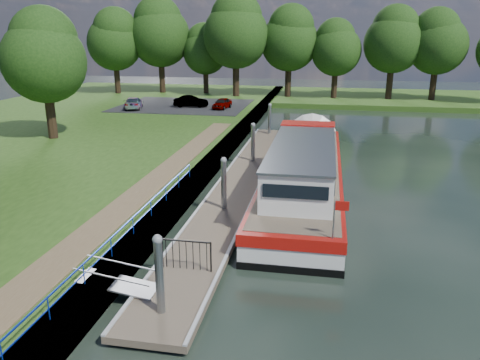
% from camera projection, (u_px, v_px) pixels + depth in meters
% --- Properties ---
extents(ground, '(160.00, 160.00, 0.00)m').
position_uv_depth(ground, '(167.00, 314.00, 14.85)').
color(ground, black).
rests_on(ground, ground).
extents(bank_edge, '(1.10, 90.00, 0.78)m').
position_uv_depth(bank_edge, '(206.00, 169.00, 29.25)').
color(bank_edge, '#473D2D').
rests_on(bank_edge, ground).
extents(far_bank, '(60.00, 18.00, 0.60)m').
position_uv_depth(far_bank, '(383.00, 98.00, 61.47)').
color(far_bank, '#264814').
rests_on(far_bank, ground).
extents(footpath, '(1.60, 40.00, 0.05)m').
position_uv_depth(footpath, '(134.00, 198.00, 22.88)').
color(footpath, brown).
rests_on(footpath, riverbank).
extents(carpark, '(14.00, 12.00, 0.06)m').
position_uv_depth(carpark, '(184.00, 105.00, 52.16)').
color(carpark, black).
rests_on(carpark, riverbank).
extents(blue_fence, '(0.04, 18.04, 0.72)m').
position_uv_depth(blue_fence, '(122.00, 232.00, 17.75)').
color(blue_fence, '#0C2DBF').
rests_on(blue_fence, riverbank).
extents(pontoon, '(2.50, 30.00, 0.56)m').
position_uv_depth(pontoon, '(241.00, 184.00, 26.99)').
color(pontoon, brown).
rests_on(pontoon, ground).
extents(mooring_piles, '(0.30, 27.30, 3.55)m').
position_uv_depth(mooring_piles, '(241.00, 166.00, 26.67)').
color(mooring_piles, gray).
rests_on(mooring_piles, ground).
extents(gangway, '(2.58, 1.00, 0.92)m').
position_uv_depth(gangway, '(118.00, 283.00, 15.46)').
color(gangway, '#A5A8AD').
rests_on(gangway, ground).
extents(gate_panel, '(1.85, 0.05, 1.15)m').
position_uv_depth(gate_panel, '(186.00, 251.00, 16.57)').
color(gate_panel, black).
rests_on(gate_panel, ground).
extents(barge, '(4.36, 21.15, 4.78)m').
position_uv_depth(barge, '(305.00, 169.00, 26.74)').
color(barge, black).
rests_on(barge, ground).
extents(horizon_trees, '(54.38, 10.03, 12.87)m').
position_uv_depth(horizon_trees, '(279.00, 38.00, 58.41)').
color(horizon_trees, '#332316').
rests_on(horizon_trees, ground).
extents(bank_tree_a, '(6.12, 6.12, 9.72)m').
position_uv_depth(bank_tree_a, '(44.00, 54.00, 34.35)').
color(bank_tree_a, '#332316').
rests_on(bank_tree_a, riverbank).
extents(car_a, '(1.78, 3.43, 1.11)m').
position_uv_depth(car_a, '(222.00, 103.00, 49.59)').
color(car_a, '#999999').
rests_on(car_a, carpark).
extents(car_b, '(3.82, 1.77, 1.21)m').
position_uv_depth(car_b, '(191.00, 101.00, 50.67)').
color(car_b, '#999999').
rests_on(car_b, carpark).
extents(car_c, '(2.74, 4.47, 1.21)m').
position_uv_depth(car_c, '(134.00, 103.00, 49.59)').
color(car_c, '#999999').
rests_on(car_c, carpark).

